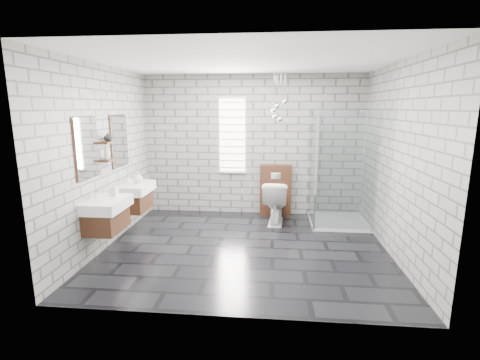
# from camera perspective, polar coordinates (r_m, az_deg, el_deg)

# --- Properties ---
(floor) EXTENTS (4.20, 3.60, 0.02)m
(floor) POSITION_cam_1_polar(r_m,az_deg,el_deg) (5.37, 0.86, -11.07)
(floor) COLOR black
(floor) RESTS_ON ground
(ceiling) EXTENTS (4.20, 3.60, 0.02)m
(ceiling) POSITION_cam_1_polar(r_m,az_deg,el_deg) (4.99, 0.96, 19.07)
(ceiling) COLOR white
(ceiling) RESTS_ON wall_back
(wall_back) EXTENTS (4.20, 0.02, 2.70)m
(wall_back) POSITION_cam_1_polar(r_m,az_deg,el_deg) (6.80, 2.12, 5.63)
(wall_back) COLOR #999894
(wall_back) RESTS_ON floor
(wall_front) EXTENTS (4.20, 0.02, 2.70)m
(wall_front) POSITION_cam_1_polar(r_m,az_deg,el_deg) (3.23, -1.61, -1.20)
(wall_front) COLOR #999894
(wall_front) RESTS_ON floor
(wall_left) EXTENTS (0.02, 3.60, 2.70)m
(wall_left) POSITION_cam_1_polar(r_m,az_deg,el_deg) (5.58, -21.28, 3.50)
(wall_left) COLOR #999894
(wall_left) RESTS_ON floor
(wall_right) EXTENTS (0.02, 3.60, 2.70)m
(wall_right) POSITION_cam_1_polar(r_m,az_deg,el_deg) (5.28, 24.42, 2.81)
(wall_right) COLOR #999894
(wall_right) RESTS_ON floor
(vanity_left) EXTENTS (0.47, 0.70, 1.57)m
(vanity_left) POSITION_cam_1_polar(r_m,az_deg,el_deg) (5.14, -21.40, -3.94)
(vanity_left) COLOR #462615
(vanity_left) RESTS_ON wall_left
(vanity_right) EXTENTS (0.47, 0.70, 1.57)m
(vanity_right) POSITION_cam_1_polar(r_m,az_deg,el_deg) (6.02, -17.16, -1.42)
(vanity_right) COLOR #462615
(vanity_right) RESTS_ON wall_left
(shelf_lower) EXTENTS (0.14, 0.30, 0.03)m
(shelf_lower) POSITION_cam_1_polar(r_m,az_deg,el_deg) (5.50, -20.74, 3.12)
(shelf_lower) COLOR #462615
(shelf_lower) RESTS_ON wall_left
(shelf_upper) EXTENTS (0.14, 0.30, 0.03)m
(shelf_upper) POSITION_cam_1_polar(r_m,az_deg,el_deg) (5.48, -20.94, 5.80)
(shelf_upper) COLOR #462615
(shelf_upper) RESTS_ON wall_left
(window) EXTENTS (0.56, 0.05, 1.48)m
(window) POSITION_cam_1_polar(r_m,az_deg,el_deg) (6.79, -1.29, 7.32)
(window) COLOR white
(window) RESTS_ON wall_back
(cistern_panel) EXTENTS (0.60, 0.20, 1.00)m
(cistern_panel) POSITION_cam_1_polar(r_m,az_deg,el_deg) (6.82, 5.84, -1.65)
(cistern_panel) COLOR #462615
(cistern_panel) RESTS_ON floor
(flush_plate) EXTENTS (0.18, 0.01, 0.12)m
(flush_plate) POSITION_cam_1_polar(r_m,az_deg,el_deg) (6.66, 5.90, 0.66)
(flush_plate) COLOR silver
(flush_plate) RESTS_ON cistern_panel
(shower_enclosure) EXTENTS (1.00, 1.00, 2.03)m
(shower_enclosure) POSITION_cam_1_polar(r_m,az_deg,el_deg) (6.42, 15.25, -2.84)
(shower_enclosure) COLOR white
(shower_enclosure) RESTS_ON floor
(pendant_cluster) EXTENTS (0.28, 0.23, 0.87)m
(pendant_cluster) POSITION_cam_1_polar(r_m,az_deg,el_deg) (6.31, 6.27, 11.33)
(pendant_cluster) COLOR silver
(pendant_cluster) RESTS_ON ceiling
(toilet) EXTENTS (0.49, 0.80, 0.78)m
(toilet) POSITION_cam_1_polar(r_m,az_deg,el_deg) (6.38, 5.85, -3.59)
(toilet) COLOR white
(toilet) RESTS_ON floor
(soap_bottle_a) EXTENTS (0.09, 0.10, 0.19)m
(soap_bottle_a) POSITION_cam_1_polar(r_m,az_deg,el_deg) (5.24, -19.92, -1.42)
(soap_bottle_a) COLOR #B2B2B2
(soap_bottle_a) RESTS_ON vanity_left
(soap_bottle_b) EXTENTS (0.19, 0.19, 0.19)m
(soap_bottle_b) POSITION_cam_1_polar(r_m,az_deg,el_deg) (6.02, -16.38, 0.45)
(soap_bottle_b) COLOR #B2B2B2
(soap_bottle_b) RESTS_ON vanity_right
(soap_bottle_c) EXTENTS (0.08, 0.08, 0.20)m
(soap_bottle_c) POSITION_cam_1_polar(r_m,az_deg,el_deg) (5.43, -21.04, 4.22)
(soap_bottle_c) COLOR #B2B2B2
(soap_bottle_c) RESTS_ON shelf_lower
(vase) EXTENTS (0.16, 0.16, 0.13)m
(vase) POSITION_cam_1_polar(r_m,az_deg,el_deg) (5.47, -20.86, 6.64)
(vase) COLOR #B2B2B2
(vase) RESTS_ON shelf_upper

